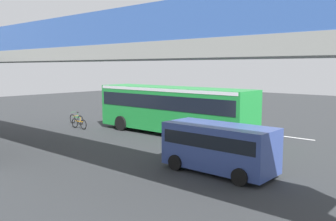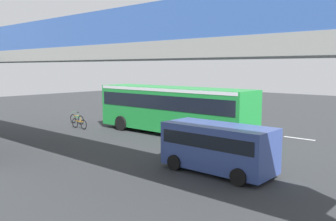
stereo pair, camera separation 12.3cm
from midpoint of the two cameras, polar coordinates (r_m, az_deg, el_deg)
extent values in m
plane|color=#2D3033|center=(24.31, 4.01, -3.70)|extent=(80.00, 80.00, 0.00)
cube|color=#1E8C38|center=(23.83, 0.89, 0.28)|extent=(11.50, 2.55, 2.86)
cube|color=black|center=(23.77, 0.89, 1.51)|extent=(11.04, 2.59, 0.90)
cube|color=white|center=(23.71, 0.89, 3.43)|extent=(11.27, 2.58, 0.20)
cube|color=black|center=(27.86, -8.18, 1.88)|extent=(0.04, 2.24, 1.20)
cylinder|color=black|center=(25.65, -7.26, -2.00)|extent=(1.04, 0.30, 1.04)
cylinder|color=black|center=(27.38, -3.26, -1.39)|extent=(1.04, 0.30, 1.04)
cylinder|color=black|center=(20.79, 6.35, -4.09)|extent=(1.04, 0.30, 1.04)
cylinder|color=black|center=(22.89, 10.01, -3.13)|extent=(1.04, 0.30, 1.04)
cube|color=#33478C|center=(15.49, 8.13, -5.67)|extent=(4.80, 1.95, 1.86)
cube|color=black|center=(15.41, 8.16, -4.37)|extent=(4.42, 1.98, 0.56)
cylinder|color=black|center=(15.83, 1.27, -8.22)|extent=(0.68, 0.22, 0.68)
cylinder|color=black|center=(17.32, 5.45, -6.92)|extent=(0.68, 0.22, 0.68)
cylinder|color=black|center=(14.08, 11.35, -10.29)|extent=(0.68, 0.22, 0.68)
cylinder|color=black|center=(15.74, 14.94, -8.55)|extent=(0.68, 0.22, 0.68)
torus|color=black|center=(29.72, -14.69, -1.26)|extent=(0.72, 0.06, 0.72)
torus|color=black|center=(28.86, -13.52, -1.47)|extent=(0.72, 0.06, 0.72)
cube|color=green|center=(29.26, -14.12, -1.01)|extent=(0.89, 0.04, 0.04)
cylinder|color=green|center=(29.08, -13.92, -0.66)|extent=(0.03, 0.03, 0.40)
cube|color=black|center=(29.06, -13.93, -0.27)|extent=(0.20, 0.08, 0.04)
cylinder|color=green|center=(29.54, -14.58, -0.23)|extent=(0.02, 0.44, 0.02)
torus|color=black|center=(27.42, -14.36, -1.92)|extent=(0.72, 0.06, 0.72)
torus|color=black|center=(26.57, -13.07, -2.17)|extent=(0.72, 0.06, 0.72)
cube|color=orange|center=(26.97, -13.74, -1.67)|extent=(0.89, 0.04, 0.04)
cylinder|color=orange|center=(26.78, -13.52, -1.28)|extent=(0.03, 0.03, 0.40)
cube|color=black|center=(26.76, -13.53, -0.86)|extent=(0.20, 0.08, 0.04)
cylinder|color=orange|center=(27.24, -14.24, -0.81)|extent=(0.02, 0.44, 0.02)
cylinder|color=#2D2D38|center=(25.87, 12.26, -2.24)|extent=(0.32, 0.32, 0.85)
cylinder|color=navy|center=(25.76, 12.31, -0.54)|extent=(0.38, 0.38, 0.70)
sphere|color=tan|center=(25.70, 12.33, 0.52)|extent=(0.22, 0.22, 0.22)
cylinder|color=slate|center=(31.33, -1.54, 1.29)|extent=(0.08, 0.08, 2.80)
cube|color=blue|center=(31.24, -1.54, 3.30)|extent=(0.04, 0.60, 0.60)
cube|color=silver|center=(24.20, 20.17, -4.16)|extent=(2.00, 0.20, 0.01)
cube|color=silver|center=(25.87, 11.88, -3.18)|extent=(2.00, 0.20, 0.01)
cube|color=silver|center=(28.02, 4.74, -2.28)|extent=(2.00, 0.20, 0.01)
cube|color=silver|center=(30.54, -1.30, -1.50)|extent=(2.00, 0.20, 0.01)
cube|color=gray|center=(16.99, -17.17, 8.25)|extent=(30.30, 2.60, 0.50)
cube|color=#3359A5|center=(17.72, -13.76, 10.89)|extent=(30.30, 0.08, 1.10)
cube|color=#3359A5|center=(16.42, -21.05, 10.96)|extent=(30.30, 0.08, 1.10)
camera|label=1|loc=(0.06, -89.85, 0.02)|focal=38.53mm
camera|label=2|loc=(0.06, 90.15, -0.02)|focal=38.53mm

